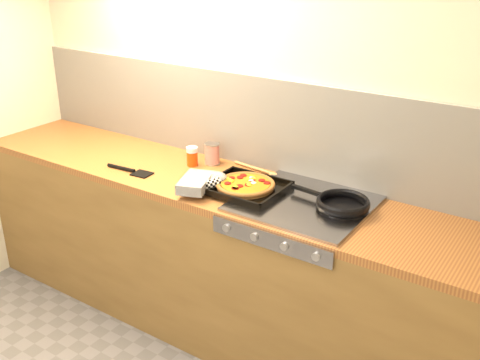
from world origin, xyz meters
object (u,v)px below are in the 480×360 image
Objects in this scene: tomato_can at (212,154)px; frying_pan at (342,204)px; pizza_on_tray at (232,184)px; juice_glass at (192,156)px.

frying_pan is at bearing -9.93° from tomato_can.
pizza_on_tray is at bearing -169.17° from frying_pan.
juice_glass is (-0.08, -0.08, -0.01)m from tomato_can.
tomato_can reaches higher than frying_pan.
pizza_on_tray is at bearing -39.15° from tomato_can.
juice_glass reaches higher than pizza_on_tray.
tomato_can is (-0.85, 0.15, 0.02)m from frying_pan.
tomato_can is 0.11m from juice_glass.
tomato_can is 1.12× the size of juice_glass.
frying_pan is 3.54× the size of tomato_can.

